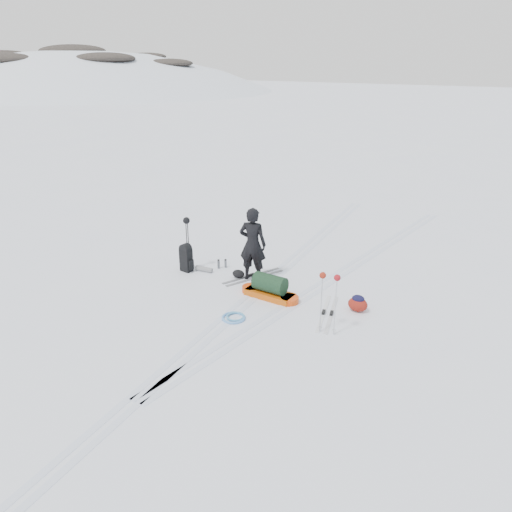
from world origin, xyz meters
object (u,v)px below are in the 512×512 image
at_px(pulk_sled, 270,289).
at_px(expedition_rucksack, 188,259).
at_px(skier, 253,244).
at_px(ski_poles_black, 187,227).

bearing_deg(pulk_sled, expedition_rucksack, 176.46).
xyz_separation_m(skier, expedition_rucksack, (-1.82, -0.44, -0.62)).
distance_m(pulk_sled, expedition_rucksack, 2.75).
bearing_deg(ski_poles_black, pulk_sled, 16.90).
relative_size(expedition_rucksack, ski_poles_black, 0.57).
bearing_deg(expedition_rucksack, pulk_sled, 2.36).
xyz_separation_m(pulk_sled, expedition_rucksack, (-2.74, 0.27, 0.14)).
relative_size(pulk_sled, ski_poles_black, 1.03).
distance_m(skier, ski_poles_black, 1.93).
bearing_deg(skier, ski_poles_black, -1.59).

